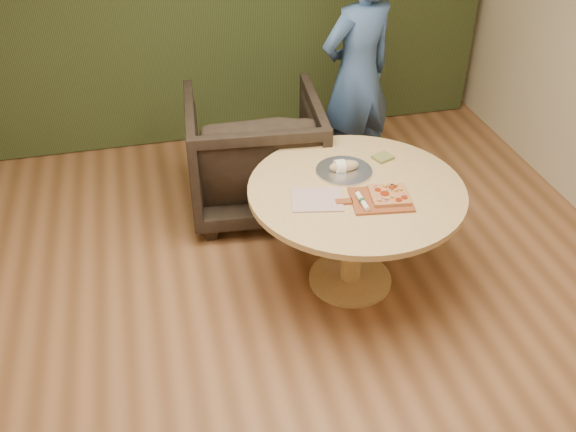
# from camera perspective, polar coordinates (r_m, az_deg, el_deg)

# --- Properties ---
(room_shell) EXTENTS (5.04, 6.04, 2.84)m
(room_shell) POSITION_cam_1_polar(r_m,az_deg,el_deg) (2.96, 1.33, 5.66)
(room_shell) COLOR #9B643E
(room_shell) RESTS_ON ground
(pedestal_table) EXTENTS (1.33, 1.33, 0.75)m
(pedestal_table) POSITION_cam_1_polar(r_m,az_deg,el_deg) (4.01, 6.00, 0.87)
(pedestal_table) COLOR tan
(pedestal_table) RESTS_ON ground
(pizza_paddle) EXTENTS (0.46, 0.32, 0.01)m
(pizza_paddle) POSITION_cam_1_polar(r_m,az_deg,el_deg) (3.82, 8.09, 1.44)
(pizza_paddle) COLOR brown
(pizza_paddle) RESTS_ON pedestal_table
(flatbread_pizza) EXTENTS (0.25, 0.25, 0.04)m
(flatbread_pizza) POSITION_cam_1_polar(r_m,az_deg,el_deg) (3.83, 8.99, 1.88)
(flatbread_pizza) COLOR #C4824C
(flatbread_pizza) RESTS_ON pizza_paddle
(cutlery_roll) EXTENTS (0.03, 0.20, 0.03)m
(cutlery_roll) POSITION_cam_1_polar(r_m,az_deg,el_deg) (3.75, 6.62, 1.33)
(cutlery_roll) COLOR white
(cutlery_roll) RESTS_ON pizza_paddle
(newspaper) EXTENTS (0.34, 0.30, 0.01)m
(newspaper) POSITION_cam_1_polar(r_m,az_deg,el_deg) (3.79, 2.58, 1.45)
(newspaper) COLOR silver
(newspaper) RESTS_ON pedestal_table
(serving_tray) EXTENTS (0.36, 0.36, 0.02)m
(serving_tray) POSITION_cam_1_polar(r_m,az_deg,el_deg) (4.07, 4.99, 4.02)
(serving_tray) COLOR silver
(serving_tray) RESTS_ON pedestal_table
(bread_roll) EXTENTS (0.19, 0.09, 0.09)m
(bread_roll) POSITION_cam_1_polar(r_m,az_deg,el_deg) (4.05, 4.90, 4.44)
(bread_roll) COLOR tan
(bread_roll) RESTS_ON serving_tray
(green_packet) EXTENTS (0.15, 0.14, 0.02)m
(green_packet) POSITION_cam_1_polar(r_m,az_deg,el_deg) (4.24, 8.43, 5.17)
(green_packet) COLOR #5E652D
(green_packet) RESTS_ON pedestal_table
(armchair) EXTENTS (1.05, 0.99, 1.00)m
(armchair) POSITION_cam_1_polar(r_m,az_deg,el_deg) (4.82, -3.02, 6.00)
(armchair) COLOR black
(armchair) RESTS_ON ground
(person_standing) EXTENTS (0.78, 0.65, 1.82)m
(person_standing) POSITION_cam_1_polar(r_m,az_deg,el_deg) (5.02, 6.16, 12.30)
(person_standing) COLOR #345281
(person_standing) RESTS_ON ground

